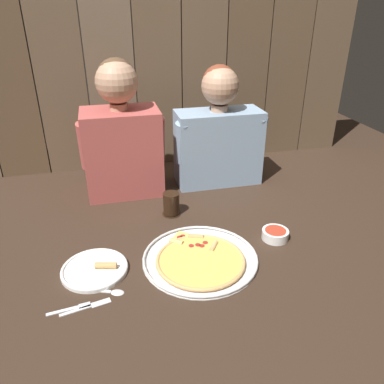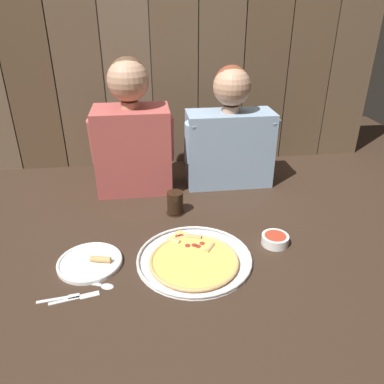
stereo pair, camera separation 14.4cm
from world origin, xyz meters
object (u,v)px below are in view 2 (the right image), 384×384
at_px(dipping_bowl, 275,239).
at_px(drinking_glass, 175,203).
at_px(dinner_plate, 90,262).
at_px(pizza_tray, 194,259).
at_px(diner_right, 230,134).
at_px(diner_left, 132,133).

bearing_deg(dipping_bowl, drinking_glass, 141.55).
relative_size(dinner_plate, dipping_bowl, 2.21).
height_order(pizza_tray, dinner_plate, dinner_plate).
relative_size(dinner_plate, diner_right, 0.40).
xyz_separation_m(dinner_plate, diner_right, (0.62, 0.60, 0.25)).
height_order(pizza_tray, diner_right, diner_right).
height_order(drinking_glass, dipping_bowl, drinking_glass).
xyz_separation_m(dipping_bowl, diner_left, (-0.53, 0.56, 0.26)).
bearing_deg(diner_left, pizza_tray, -71.58).
relative_size(pizza_tray, dinner_plate, 1.81).
relative_size(diner_left, diner_right, 1.08).
height_order(dinner_plate, drinking_glass, drinking_glass).
distance_m(diner_left, diner_right, 0.47).
xyz_separation_m(dinner_plate, drinking_glass, (0.33, 0.32, 0.04)).
bearing_deg(pizza_tray, dinner_plate, 175.32).
height_order(pizza_tray, diner_left, diner_left).
bearing_deg(dinner_plate, drinking_glass, 44.16).
xyz_separation_m(drinking_glass, dipping_bowl, (0.36, -0.28, -0.03)).
distance_m(pizza_tray, drinking_glass, 0.36).
distance_m(dinner_plate, dipping_bowl, 0.69).
bearing_deg(dipping_bowl, dinner_plate, -176.89).
xyz_separation_m(drinking_glass, diner_right, (0.29, 0.28, 0.21)).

